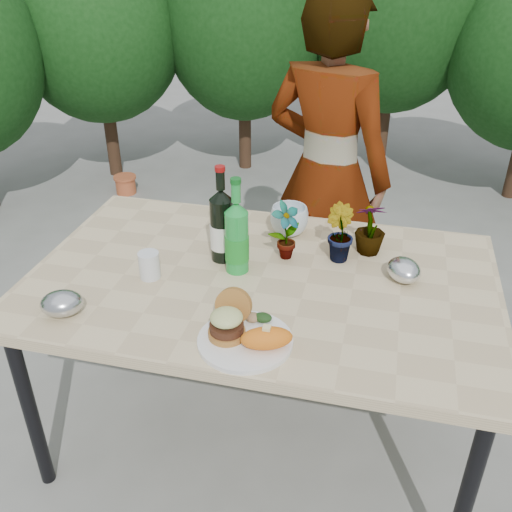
% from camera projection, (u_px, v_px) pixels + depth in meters
% --- Properties ---
extents(ground, '(80.00, 80.00, 0.00)m').
position_uv_depth(ground, '(261.00, 430.00, 2.35)').
color(ground, slate).
rests_on(ground, ground).
extents(patio_table, '(1.60, 1.00, 0.75)m').
position_uv_depth(patio_table, '(261.00, 291.00, 2.00)').
color(patio_table, '#D1BA8B').
rests_on(patio_table, ground).
extents(shrub_hedge, '(6.86, 5.06, 2.20)m').
position_uv_depth(shrub_hedge, '(320.00, 62.00, 3.21)').
color(shrub_hedge, '#382316').
rests_on(shrub_hedge, ground).
extents(dinner_plate, '(0.28, 0.28, 0.01)m').
position_uv_depth(dinner_plate, '(245.00, 341.00, 1.66)').
color(dinner_plate, white).
rests_on(dinner_plate, patio_table).
extents(burger_stack, '(0.11, 0.16, 0.11)m').
position_uv_depth(burger_stack, '(228.00, 320.00, 1.66)').
color(burger_stack, '#B7722D').
rests_on(burger_stack, dinner_plate).
extents(sweet_potato, '(0.17, 0.12, 0.06)m').
position_uv_depth(sweet_potato, '(267.00, 338.00, 1.61)').
color(sweet_potato, orange).
rests_on(sweet_potato, dinner_plate).
extents(grilled_veg, '(0.08, 0.05, 0.03)m').
position_uv_depth(grilled_veg, '(258.00, 317.00, 1.72)').
color(grilled_veg, olive).
rests_on(grilled_veg, dinner_plate).
extents(wine_bottle, '(0.09, 0.09, 0.36)m').
position_uv_depth(wine_bottle, '(222.00, 226.00, 2.01)').
color(wine_bottle, black).
rests_on(wine_bottle, patio_table).
extents(sparkling_water, '(0.08, 0.08, 0.35)m').
position_uv_depth(sparkling_water, '(237.00, 238.00, 1.94)').
color(sparkling_water, green).
rests_on(sparkling_water, patio_table).
extents(plastic_cup, '(0.07, 0.07, 0.09)m').
position_uv_depth(plastic_cup, '(149.00, 265.00, 1.94)').
color(plastic_cup, silver).
rests_on(plastic_cup, patio_table).
extents(seedling_left, '(0.13, 0.14, 0.22)m').
position_uv_depth(seedling_left, '(286.00, 231.00, 2.02)').
color(seedling_left, '#1F551D').
rests_on(seedling_left, patio_table).
extents(seedling_mid, '(0.14, 0.15, 0.21)m').
position_uv_depth(seedling_mid, '(339.00, 233.00, 2.02)').
color(seedling_mid, '#2A551D').
rests_on(seedling_mid, patio_table).
extents(seedling_right, '(0.14, 0.14, 0.20)m').
position_uv_depth(seedling_right, '(371.00, 228.00, 2.07)').
color(seedling_right, '#205A1F').
rests_on(seedling_right, patio_table).
extents(blue_bowl, '(0.18, 0.18, 0.12)m').
position_uv_depth(blue_bowl, '(289.00, 220.00, 2.21)').
color(blue_bowl, silver).
rests_on(blue_bowl, patio_table).
extents(foil_packet_left, '(0.16, 0.15, 0.08)m').
position_uv_depth(foil_packet_left, '(62.00, 303.00, 1.76)').
color(foil_packet_left, '#AEB0B5').
rests_on(foil_packet_left, patio_table).
extents(foil_packet_right, '(0.16, 0.17, 0.08)m').
position_uv_depth(foil_packet_right, '(404.00, 270.00, 1.93)').
color(foil_packet_right, silver).
rests_on(foil_packet_right, patio_table).
extents(person, '(0.69, 0.56, 1.64)m').
position_uv_depth(person, '(327.00, 175.00, 2.57)').
color(person, '#A06550').
rests_on(person, ground).
extents(terracotta_pot, '(0.17, 0.17, 0.14)m').
position_uv_depth(terracotta_pot, '(126.00, 184.00, 4.35)').
color(terracotta_pot, '#C05831').
rests_on(terracotta_pot, ground).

